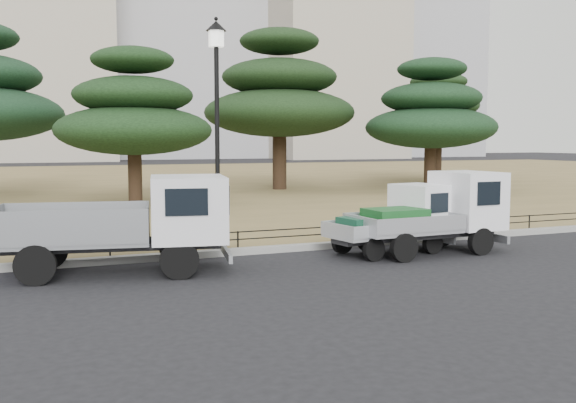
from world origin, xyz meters
name	(u,v)px	position (x,y,z in m)	size (l,w,h in m)	color
ground	(325,272)	(0.00, 0.00, 0.00)	(220.00, 220.00, 0.00)	black
lawn	(120,182)	(0.00, 30.60, 0.07)	(120.00, 56.00, 0.15)	olive
curb	(279,249)	(0.00, 2.60, 0.08)	(120.00, 0.25, 0.16)	gray
truck_large	(128,220)	(-3.77, 1.44, 1.11)	(4.81, 2.58, 1.99)	black
truck_kei_front	(397,219)	(2.65, 1.44, 0.82)	(3.27, 1.79, 1.64)	black
truck_kei_rear	(437,213)	(3.55, 1.09, 0.98)	(3.80, 1.76, 1.96)	black
street_lamp	(217,96)	(-1.45, 2.90, 3.77)	(0.48, 0.48, 5.36)	black
pipe_fence	(276,234)	(0.00, 2.75, 0.44)	(38.00, 0.04, 0.40)	black
pine_center_left	(134,115)	(-1.63, 14.12, 3.76)	(6.16, 6.16, 6.26)	black
pine_center_right	(279,97)	(6.92, 20.01, 5.05)	(7.96, 7.96, 8.45)	black
pine_east_near	(431,114)	(13.90, 16.29, 4.10)	(6.77, 6.77, 6.84)	black
pine_east_far	(438,119)	(19.14, 23.05, 4.16)	(6.92, 6.92, 6.95)	black
tower_east	(329,7)	(40.00, 82.00, 24.00)	(20.00, 18.00, 48.00)	#AAA08C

